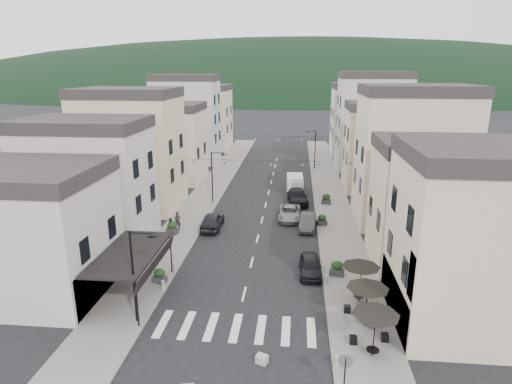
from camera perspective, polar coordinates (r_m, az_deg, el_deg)
ground at (r=25.31m, az=-3.39°, el=-20.15°), size 700.00×700.00×0.00m
sidewalk_left at (r=55.28m, az=-6.01°, el=0.48°), size 4.00×76.00×0.12m
sidewalk_right at (r=54.36m, az=9.68°, el=0.06°), size 4.00×76.00×0.12m
hill_backdrop at (r=320.47m, az=5.06°, el=13.52°), size 640.00×360.00×70.00m
boutique_building at (r=33.27m, az=-29.58°, el=-5.29°), size 12.00×8.00×8.00m
bistro_building at (r=28.38m, az=28.41°, el=-6.46°), size 10.00×8.00×10.00m
boutique_awning at (r=29.73m, az=-16.04°, el=-8.00°), size 3.77×7.50×3.28m
buildings_row_left at (r=61.19m, az=-11.60°, el=7.58°), size 10.20×54.16×14.00m
buildings_row_right at (r=58.43m, az=16.59°, el=7.04°), size 10.20×54.16×14.50m
cafe_terrace at (r=26.52m, az=14.62°, el=-12.82°), size 2.50×8.10×2.53m
streetlamp_left_near at (r=26.47m, az=-15.58°, el=-9.68°), size 1.70×0.56×6.00m
streetlamp_left_far at (r=48.35m, az=-5.58°, el=2.66°), size 1.70×0.56×6.00m
streetlamp_right_far at (r=65.14m, az=7.66°, el=6.12°), size 1.70×0.56×6.00m
traffic_sign at (r=21.28m, az=11.80°, el=-22.09°), size 0.70×0.07×2.70m
bollards at (r=29.66m, az=-1.74°, el=-13.22°), size 11.66×10.26×0.60m
bunting_near at (r=43.26m, az=0.95°, el=3.77°), size 19.00×0.28×0.62m
bunting_far at (r=58.94m, az=2.21°, el=7.12°), size 19.00×0.28×0.62m
parked_car_a at (r=32.87m, az=7.24°, el=-9.73°), size 1.70×4.04×1.36m
parked_car_b at (r=41.66m, az=6.92°, el=-3.96°), size 1.84×4.34×1.39m
parked_car_c at (r=44.09m, az=4.51°, el=-2.78°), size 2.22×4.77×1.32m
parked_car_d at (r=49.29m, az=5.55°, el=-0.61°), size 2.69×5.50×1.54m
parked_car_e at (r=41.61m, az=-5.85°, el=-3.81°), size 1.93×4.66×1.58m
delivery_van at (r=53.19m, az=5.18°, el=1.08°), size 2.10×4.91×2.32m
pedestrian_a at (r=41.35m, az=-10.40°, el=-3.83°), size 0.73×0.59×1.75m
pedestrian_b at (r=40.52m, az=-11.30°, el=-4.47°), size 0.95×0.92×1.54m
concrete_block_b at (r=24.20m, az=0.78°, el=-21.40°), size 0.73×0.65×0.45m
planter_la at (r=32.02m, az=-12.72°, el=-10.84°), size 1.05×0.73×1.07m
planter_lb at (r=40.62m, az=-11.08°, el=-4.69°), size 1.20×0.94×1.19m
planter_ra at (r=32.77m, az=10.77°, el=-9.97°), size 1.15×0.82×1.16m
planter_rb at (r=42.48m, az=8.78°, el=-3.69°), size 1.06×0.72×1.09m
planter_rc at (r=49.08m, az=9.36°, el=-0.92°), size 1.13×0.74×1.18m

